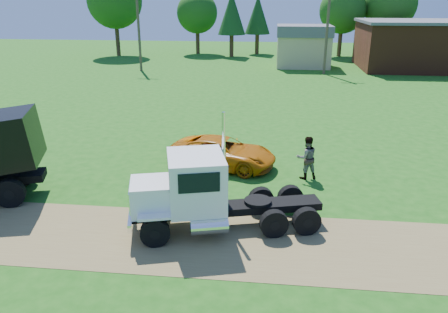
# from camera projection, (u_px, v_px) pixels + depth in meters

# --- Properties ---
(ground) EXTENTS (140.00, 140.00, 0.00)m
(ground) POSITION_uv_depth(u_px,v_px,m) (248.00, 244.00, 14.50)
(ground) COLOR #195312
(ground) RESTS_ON ground
(dirt_track) EXTENTS (120.00, 4.20, 0.01)m
(dirt_track) POSITION_uv_depth(u_px,v_px,m) (248.00, 243.00, 14.50)
(dirt_track) COLOR brown
(dirt_track) RESTS_ON ground
(white_semi_tractor) EXTENTS (6.89, 3.77, 4.07)m
(white_semi_tractor) POSITION_uv_depth(u_px,v_px,m) (199.00, 193.00, 14.97)
(white_semi_tractor) COLOR black
(white_semi_tractor) RESTS_ON ground
(orange_pickup) EXTENTS (5.51, 3.54, 1.41)m
(orange_pickup) POSITION_uv_depth(u_px,v_px,m) (223.00, 152.00, 20.89)
(orange_pickup) COLOR #BF6509
(orange_pickup) RESTS_ON ground
(spectator_b) EXTENTS (1.13, 0.99, 1.96)m
(spectator_b) POSITION_uv_depth(u_px,v_px,m) (307.00, 158.00, 19.43)
(spectator_b) COLOR #999999
(spectator_b) RESTS_ON ground
(brick_building) EXTENTS (15.40, 10.40, 5.30)m
(brick_building) POSITION_uv_depth(u_px,v_px,m) (429.00, 45.00, 49.04)
(brick_building) COLOR brown
(brick_building) RESTS_ON ground
(tan_shed) EXTENTS (6.20, 5.40, 4.70)m
(tan_shed) POSITION_uv_depth(u_px,v_px,m) (303.00, 46.00, 50.58)
(tan_shed) COLOR tan
(tan_shed) RESTS_ON ground
(utility_poles) EXTENTS (42.20, 0.28, 9.00)m
(utility_poles) POSITION_uv_depth(u_px,v_px,m) (327.00, 28.00, 44.92)
(utility_poles) COLOR #473B28
(utility_poles) RESTS_ON ground
(tree_row) EXTENTS (56.13, 10.13, 10.90)m
(tree_row) POSITION_uv_depth(u_px,v_px,m) (296.00, 7.00, 58.02)
(tree_row) COLOR #311D14
(tree_row) RESTS_ON ground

